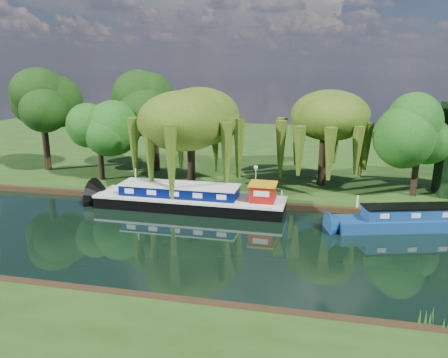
% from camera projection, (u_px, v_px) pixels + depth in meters
% --- Properties ---
extents(ground, '(120.00, 120.00, 0.00)m').
position_uv_depth(ground, '(224.00, 243.00, 28.76)').
color(ground, black).
extents(far_bank, '(120.00, 52.00, 0.45)m').
position_uv_depth(far_bank, '(277.00, 149.00, 60.87)').
color(far_bank, '#1D3D10').
rests_on(far_bank, ground).
extents(dutch_barge, '(15.61, 3.68, 3.29)m').
position_uv_depth(dutch_barge, '(191.00, 199.00, 35.62)').
color(dutch_barge, black).
rests_on(dutch_barge, ground).
extents(narrowboat, '(12.85, 5.55, 1.86)m').
position_uv_depth(narrowboat, '(425.00, 220.00, 31.28)').
color(narrowboat, navy).
rests_on(narrowboat, ground).
extents(red_dinghy, '(3.02, 2.16, 0.63)m').
position_uv_depth(red_dinghy, '(172.00, 208.00, 36.03)').
color(red_dinghy, '#9B0F0B').
rests_on(red_dinghy, ground).
extents(white_cruiser, '(2.25, 2.03, 1.05)m').
position_uv_depth(white_cruiser, '(410.00, 229.00, 31.33)').
color(white_cruiser, silver).
rests_on(white_cruiser, ground).
extents(willow_left, '(7.20, 7.20, 8.63)m').
position_uv_depth(willow_left, '(191.00, 121.00, 38.21)').
color(willow_left, black).
rests_on(willow_left, far_bank).
extents(willow_right, '(6.54, 6.54, 7.96)m').
position_uv_depth(willow_right, '(324.00, 124.00, 39.99)').
color(willow_right, black).
rests_on(willow_right, far_bank).
extents(tree_far_left, '(4.63, 4.63, 7.47)m').
position_uv_depth(tree_far_left, '(99.00, 128.00, 42.23)').
color(tree_far_left, black).
rests_on(tree_far_left, far_bank).
extents(tree_far_back, '(5.78, 5.78, 9.73)m').
position_uv_depth(tree_far_back, '(42.00, 107.00, 45.98)').
color(tree_far_back, black).
rests_on(tree_far_back, far_bank).
extents(tree_far_mid, '(5.90, 5.90, 9.65)m').
position_uv_depth(tree_far_mid, '(155.00, 108.00, 45.69)').
color(tree_far_mid, black).
rests_on(tree_far_mid, far_bank).
extents(tree_far_right, '(4.63, 4.63, 7.57)m').
position_uv_depth(tree_far_right, '(419.00, 136.00, 36.67)').
color(tree_far_right, black).
rests_on(tree_far_right, far_bank).
extents(lamppost, '(0.36, 0.36, 2.56)m').
position_uv_depth(lamppost, '(256.00, 172.00, 37.99)').
color(lamppost, silver).
rests_on(lamppost, far_bank).
extents(mooring_posts, '(19.16, 0.16, 1.00)m').
position_uv_depth(mooring_posts, '(240.00, 194.00, 36.58)').
color(mooring_posts, silver).
rests_on(mooring_posts, far_bank).
extents(reeds_near, '(33.70, 1.50, 1.10)m').
position_uv_depth(reeds_near, '(334.00, 307.00, 20.02)').
color(reeds_near, '#1D5416').
rests_on(reeds_near, ground).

